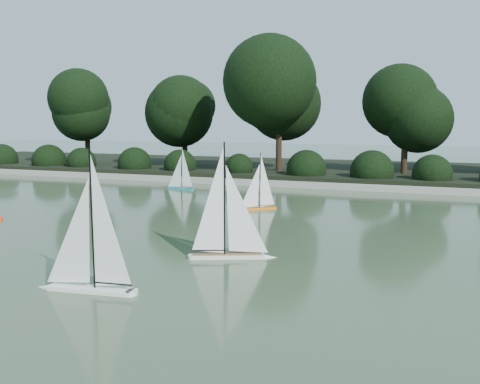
# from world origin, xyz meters

# --- Properties ---
(ground) EXTENTS (80.00, 80.00, 0.00)m
(ground) POSITION_xyz_m (0.00, 0.00, 0.00)
(ground) COLOR #2E4428
(ground) RESTS_ON ground
(pond_coping) EXTENTS (40.00, 0.35, 0.18)m
(pond_coping) POSITION_xyz_m (0.00, 9.00, 0.09)
(pond_coping) COLOR gray
(pond_coping) RESTS_ON ground
(far_bank) EXTENTS (40.00, 8.00, 0.30)m
(far_bank) POSITION_xyz_m (0.00, 13.00, 0.15)
(far_bank) COLOR black
(far_bank) RESTS_ON ground
(tree_line) EXTENTS (26.31, 3.93, 4.39)m
(tree_line) POSITION_xyz_m (1.23, 11.44, 2.64)
(tree_line) COLOR black
(tree_line) RESTS_ON ground
(shrub_hedge) EXTENTS (29.10, 1.10, 1.10)m
(shrub_hedge) POSITION_xyz_m (0.00, 9.90, 0.45)
(shrub_hedge) COLOR black
(shrub_hedge) RESTS_ON ground
(sailboat_white_a) EXTENTS (1.27, 0.36, 1.73)m
(sailboat_white_a) POSITION_xyz_m (-1.43, -1.39, 0.27)
(sailboat_white_a) COLOR white
(sailboat_white_a) RESTS_ON ground
(sailboat_white_b) EXTENTS (1.23, 0.68, 1.75)m
(sailboat_white_b) POSITION_xyz_m (-0.39, 0.63, 0.27)
(sailboat_white_b) COLOR white
(sailboat_white_b) RESTS_ON ground
(sailboat_orange) EXTENTS (0.79, 0.77, 1.34)m
(sailboat_orange) POSITION_xyz_m (-1.56, 4.68, 0.21)
(sailboat_orange) COLOR orange
(sailboat_orange) RESTS_ON ground
(sailboat_teal) EXTENTS (0.97, 0.21, 1.32)m
(sailboat_teal) POSITION_xyz_m (-4.87, 7.30, 0.21)
(sailboat_teal) COLOR teal
(sailboat_teal) RESTS_ON ground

